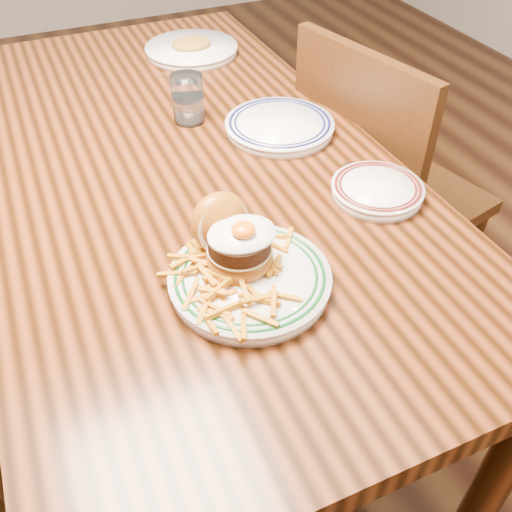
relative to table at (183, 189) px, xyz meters
name	(u,v)px	position (x,y,z in m)	size (l,w,h in m)	color
floor	(202,368)	(0.00, 0.00, -0.66)	(6.00, 6.00, 0.00)	black
table	(183,189)	(0.00, 0.00, 0.00)	(0.85, 1.60, 0.75)	black
chair_right	(378,192)	(0.56, 0.01, -0.17)	(0.51, 0.51, 0.92)	#3F250D
main_plate	(245,265)	(-0.02, -0.41, 0.12)	(0.27, 0.28, 0.13)	white
side_plate	(377,190)	(0.31, -0.30, 0.10)	(0.18, 0.19, 0.03)	white
rear_plate	(280,126)	(0.24, 0.01, 0.10)	(0.25, 0.25, 0.03)	white
water_glass	(188,101)	(0.07, 0.14, 0.14)	(0.07, 0.07, 0.11)	white
far_plate	(192,49)	(0.20, 0.51, 0.10)	(0.26, 0.26, 0.05)	white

